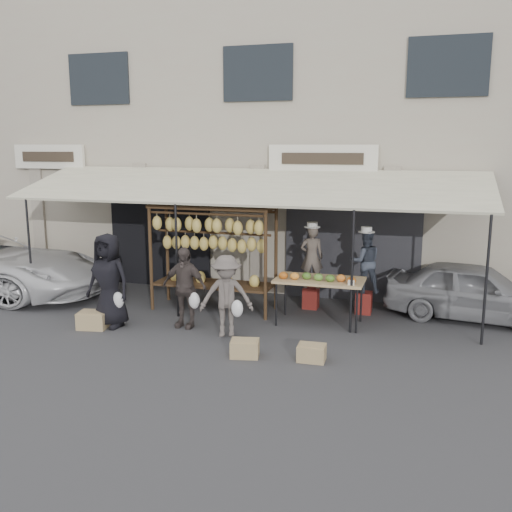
{
  "coord_description": "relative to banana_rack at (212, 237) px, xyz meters",
  "views": [
    {
      "loc": [
        3.76,
        -9.11,
        3.46
      ],
      "look_at": [
        0.58,
        1.4,
        1.3
      ],
      "focal_mm": 40.0,
      "sensor_mm": 36.0,
      "label": 1
    }
  ],
  "objects": [
    {
      "name": "crate_near_b",
      "position": [
        2.57,
        -2.24,
        -1.44
      ],
      "size": [
        0.46,
        0.35,
        0.27
      ],
      "primitive_type": "cube",
      "rotation": [
        0.0,
        0.0,
        0.04
      ],
      "color": "tan",
      "rests_on": "ground_plane"
    },
    {
      "name": "customer_mid",
      "position": [
        -0.11,
        -1.21,
        -0.8
      ],
      "size": [
        0.93,
        0.44,
        1.56
      ],
      "primitive_type": "imported",
      "rotation": [
        0.0,
        0.0,
        -0.06
      ],
      "color": "#423936",
      "rests_on": "ground_plane"
    },
    {
      "name": "produce_table",
      "position": [
        2.32,
        -0.32,
        -0.7
      ],
      "size": [
        1.7,
        0.9,
        1.04
      ],
      "color": "tan",
      "rests_on": "ground_plane"
    },
    {
      "name": "vendor_left",
      "position": [
        1.96,
        0.74,
        -0.46
      ],
      "size": [
        0.55,
        0.43,
        1.34
      ],
      "primitive_type": "imported",
      "rotation": [
        0.0,
        0.0,
        3.39
      ],
      "color": "#60554C",
      "rests_on": "stool_left"
    },
    {
      "name": "customer_left",
      "position": [
        -1.51,
        -1.59,
        -0.67
      ],
      "size": [
        0.93,
        0.65,
        1.81
      ],
      "primitive_type": "imported",
      "rotation": [
        0.0,
        0.0,
        -0.09
      ],
      "color": "black",
      "rests_on": "ground_plane"
    },
    {
      "name": "stool_right",
      "position": [
        3.08,
        0.69,
        -1.35
      ],
      "size": [
        0.36,
        0.36,
        0.45
      ],
      "primitive_type": "cube",
      "rotation": [
        0.0,
        0.0,
        -0.12
      ],
      "color": "maroon",
      "rests_on": "ground_plane"
    },
    {
      "name": "vendor_right",
      "position": [
        3.08,
        0.69,
        -0.48
      ],
      "size": [
        0.74,
        0.65,
        1.29
      ],
      "primitive_type": "imported",
      "rotation": [
        0.0,
        0.0,
        3.44
      ],
      "color": "#39404E",
      "rests_on": "stool_right"
    },
    {
      "name": "shophouse",
      "position": [
        0.48,
        4.71,
        2.07
      ],
      "size": [
        24.0,
        6.15,
        7.3
      ],
      "color": "#A19280",
      "rests_on": "ground_plane"
    },
    {
      "name": "sedan",
      "position": [
        5.23,
        0.88,
        -0.99
      ],
      "size": [
        3.59,
        1.85,
        1.17
      ],
      "primitive_type": "imported",
      "rotation": [
        0.0,
        0.0,
        1.43
      ],
      "color": "gray",
      "rests_on": "ground_plane"
    },
    {
      "name": "crate_far",
      "position": [
        -1.76,
        -1.8,
        -1.41
      ],
      "size": [
        0.6,
        0.49,
        0.32
      ],
      "primitive_type": "cube",
      "rotation": [
        0.0,
        0.0,
        0.17
      ],
      "color": "tan",
      "rests_on": "ground_plane"
    },
    {
      "name": "customer_right",
      "position": [
        0.84,
        -1.48,
        -0.82
      ],
      "size": [
        1.1,
        0.83,
        1.51
      ],
      "primitive_type": "imported",
      "rotation": [
        0.0,
        0.0,
        0.31
      ],
      "color": "#5C534E",
      "rests_on": "ground_plane"
    },
    {
      "name": "ground_plane",
      "position": [
        0.48,
        -1.78,
        -1.57
      ],
      "size": [
        90.0,
        90.0,
        0.0
      ],
      "primitive_type": "plane",
      "color": "#2D2D30"
    },
    {
      "name": "awning",
      "position": [
        0.49,
        0.5,
        1.0
      ],
      "size": [
        10.0,
        2.35,
        2.92
      ],
      "color": "beige",
      "rests_on": "ground_plane"
    },
    {
      "name": "stool_left",
      "position": [
        1.96,
        0.74,
        -1.35
      ],
      "size": [
        0.36,
        0.36,
        0.45
      ],
      "primitive_type": "cube",
      "rotation": [
        0.0,
        0.0,
        0.14
      ],
      "color": "maroon",
      "rests_on": "ground_plane"
    },
    {
      "name": "crate_near_a",
      "position": [
        1.48,
        -2.38,
        -1.44
      ],
      "size": [
        0.53,
        0.44,
        0.28
      ],
      "primitive_type": "cube",
      "rotation": [
        0.0,
        0.0,
        0.21
      ],
      "color": "tan",
      "rests_on": "ground_plane"
    },
    {
      "name": "banana_rack",
      "position": [
        0.0,
        0.0,
        0.0
      ],
      "size": [
        2.6,
        0.9,
        2.24
      ],
      "color": "#422C1A",
      "rests_on": "ground_plane"
    }
  ]
}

